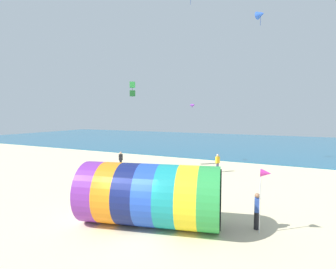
{
  "coord_description": "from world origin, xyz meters",
  "views": [
    {
      "loc": [
        6.52,
        -9.84,
        5.33
      ],
      "look_at": [
        0.34,
        2.82,
        4.24
      ],
      "focal_mm": 28.0,
      "sensor_mm": 36.0,
      "label": 1
    }
  ],
  "objects_px": {
    "beach_flag": "(265,176)",
    "kite_handler": "(257,211)",
    "kite_purple_parafoil": "(192,105)",
    "bystander_mid_beach": "(121,160)",
    "bystander_near_water": "(218,163)",
    "giant_inflatable_tube": "(150,195)",
    "kite_green_box": "(132,89)",
    "kite_blue_delta": "(261,14)"
  },
  "relations": [
    {
      "from": "kite_blue_delta",
      "to": "kite_purple_parafoil",
      "type": "bearing_deg",
      "value": 152.18
    },
    {
      "from": "kite_purple_parafoil",
      "to": "bystander_near_water",
      "type": "distance_m",
      "value": 7.27
    },
    {
      "from": "giant_inflatable_tube",
      "to": "bystander_mid_beach",
      "type": "xyz_separation_m",
      "value": [
        -9.26,
        10.26,
        -0.65
      ]
    },
    {
      "from": "kite_blue_delta",
      "to": "beach_flag",
      "type": "distance_m",
      "value": 15.22
    },
    {
      "from": "kite_green_box",
      "to": "giant_inflatable_tube",
      "type": "bearing_deg",
      "value": -53.01
    },
    {
      "from": "bystander_near_water",
      "to": "bystander_mid_beach",
      "type": "height_order",
      "value": "bystander_near_water"
    },
    {
      "from": "kite_handler",
      "to": "bystander_mid_beach",
      "type": "bearing_deg",
      "value": 148.5
    },
    {
      "from": "kite_handler",
      "to": "bystander_near_water",
      "type": "bearing_deg",
      "value": 113.79
    },
    {
      "from": "kite_purple_parafoil",
      "to": "bystander_near_water",
      "type": "height_order",
      "value": "kite_purple_parafoil"
    },
    {
      "from": "kite_green_box",
      "to": "beach_flag",
      "type": "height_order",
      "value": "kite_green_box"
    },
    {
      "from": "kite_handler",
      "to": "kite_green_box",
      "type": "height_order",
      "value": "kite_green_box"
    },
    {
      "from": "kite_green_box",
      "to": "bystander_near_water",
      "type": "xyz_separation_m",
      "value": [
        8.03,
        1.86,
        -6.91
      ]
    },
    {
      "from": "kite_purple_parafoil",
      "to": "bystander_mid_beach",
      "type": "relative_size",
      "value": 0.49
    },
    {
      "from": "kite_purple_parafoil",
      "to": "kite_handler",
      "type": "bearing_deg",
      "value": -58.78
    },
    {
      "from": "kite_purple_parafoil",
      "to": "kite_blue_delta",
      "type": "distance_m",
      "value": 10.76
    },
    {
      "from": "giant_inflatable_tube",
      "to": "beach_flag",
      "type": "xyz_separation_m",
      "value": [
        5.04,
        1.35,
        1.14
      ]
    },
    {
      "from": "kite_green_box",
      "to": "bystander_mid_beach",
      "type": "distance_m",
      "value": 7.04
    },
    {
      "from": "giant_inflatable_tube",
      "to": "kite_purple_parafoil",
      "type": "xyz_separation_m",
      "value": [
        -3.89,
        15.86,
        4.83
      ]
    },
    {
      "from": "kite_green_box",
      "to": "bystander_near_water",
      "type": "bearing_deg",
      "value": 13.05
    },
    {
      "from": "kite_blue_delta",
      "to": "bystander_mid_beach",
      "type": "height_order",
      "value": "kite_blue_delta"
    },
    {
      "from": "giant_inflatable_tube",
      "to": "bystander_near_water",
      "type": "distance_m",
      "value": 12.79
    },
    {
      "from": "kite_blue_delta",
      "to": "beach_flag",
      "type": "relative_size",
      "value": 0.41
    },
    {
      "from": "kite_purple_parafoil",
      "to": "kite_blue_delta",
      "type": "bearing_deg",
      "value": -27.82
    },
    {
      "from": "giant_inflatable_tube",
      "to": "beach_flag",
      "type": "distance_m",
      "value": 5.34
    },
    {
      "from": "kite_purple_parafoil",
      "to": "beach_flag",
      "type": "height_order",
      "value": "kite_purple_parafoil"
    },
    {
      "from": "kite_handler",
      "to": "beach_flag",
      "type": "relative_size",
      "value": 0.58
    },
    {
      "from": "kite_handler",
      "to": "beach_flag",
      "type": "xyz_separation_m",
      "value": [
        0.36,
        -0.37,
        1.74
      ]
    },
    {
      "from": "beach_flag",
      "to": "kite_handler",
      "type": "bearing_deg",
      "value": 134.57
    },
    {
      "from": "giant_inflatable_tube",
      "to": "bystander_mid_beach",
      "type": "height_order",
      "value": "giant_inflatable_tube"
    },
    {
      "from": "giant_inflatable_tube",
      "to": "kite_purple_parafoil",
      "type": "distance_m",
      "value": 17.03
    },
    {
      "from": "kite_green_box",
      "to": "bystander_mid_beach",
      "type": "xyz_separation_m",
      "value": [
        -1.03,
        -0.66,
        -6.93
      ]
    },
    {
      "from": "giant_inflatable_tube",
      "to": "kite_handler",
      "type": "bearing_deg",
      "value": 20.17
    },
    {
      "from": "beach_flag",
      "to": "giant_inflatable_tube",
      "type": "bearing_deg",
      "value": -164.97
    },
    {
      "from": "giant_inflatable_tube",
      "to": "kite_green_box",
      "type": "bearing_deg",
      "value": 126.99
    },
    {
      "from": "bystander_near_water",
      "to": "beach_flag",
      "type": "bearing_deg",
      "value": -65.38
    },
    {
      "from": "beach_flag",
      "to": "kite_blue_delta",
      "type": "bearing_deg",
      "value": 99.04
    },
    {
      "from": "kite_green_box",
      "to": "bystander_mid_beach",
      "type": "height_order",
      "value": "kite_green_box"
    },
    {
      "from": "bystander_near_water",
      "to": "kite_green_box",
      "type": "bearing_deg",
      "value": -166.95
    },
    {
      "from": "bystander_near_water",
      "to": "bystander_mid_beach",
      "type": "relative_size",
      "value": 1.03
    },
    {
      "from": "kite_handler",
      "to": "kite_purple_parafoil",
      "type": "relative_size",
      "value": 2.13
    },
    {
      "from": "kite_blue_delta",
      "to": "beach_flag",
      "type": "height_order",
      "value": "kite_blue_delta"
    },
    {
      "from": "kite_green_box",
      "to": "kite_blue_delta",
      "type": "relative_size",
      "value": 1.24
    }
  ]
}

